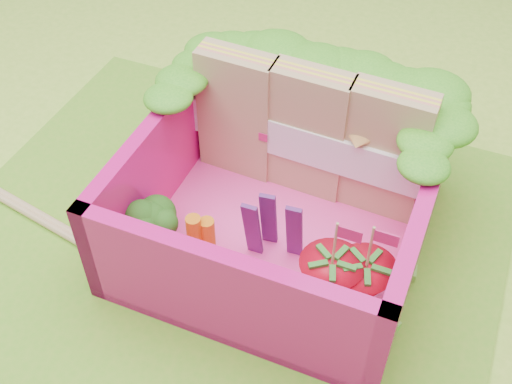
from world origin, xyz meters
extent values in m
plane|color=#90C838|center=(0.00, 0.00, 0.00)|extent=(14.00, 14.00, 0.00)
cube|color=#66AD27|center=(0.00, 0.00, 0.01)|extent=(2.60, 2.60, 0.03)
cube|color=#FF41A4|center=(0.26, 0.28, 0.06)|extent=(1.30, 1.30, 0.05)
cube|color=#D51177|center=(0.26, 0.90, 0.31)|extent=(1.30, 0.07, 0.55)
cube|color=#D51177|center=(0.26, -0.33, 0.31)|extent=(1.30, 0.07, 0.55)
cube|color=#D51177|center=(-0.36, 0.28, 0.31)|extent=(0.07, 1.30, 0.55)
cube|color=#D51177|center=(0.87, 0.28, 0.31)|extent=(0.07, 1.30, 0.55)
ellipsoid|color=#2D921A|center=(-0.24, 0.86, 0.64)|extent=(0.30, 0.30, 0.11)
ellipsoid|color=#2D921A|center=(-0.13, 0.86, 0.64)|extent=(0.30, 0.30, 0.11)
ellipsoid|color=#2D921A|center=(-0.02, 0.86, 0.64)|extent=(0.30, 0.30, 0.11)
ellipsoid|color=#2D921A|center=(0.09, 0.86, 0.64)|extent=(0.30, 0.30, 0.11)
ellipsoid|color=#2D921A|center=(0.20, 0.86, 0.64)|extent=(0.30, 0.30, 0.11)
ellipsoid|color=#2D921A|center=(0.31, 0.86, 0.64)|extent=(0.30, 0.30, 0.11)
ellipsoid|color=#2D921A|center=(0.42, 0.86, 0.64)|extent=(0.30, 0.30, 0.11)
ellipsoid|color=#2D921A|center=(0.53, 0.86, 0.64)|extent=(0.30, 0.30, 0.11)
ellipsoid|color=#2D921A|center=(0.64, 0.86, 0.64)|extent=(0.30, 0.30, 0.11)
ellipsoid|color=#2D921A|center=(0.76, 0.86, 0.64)|extent=(0.30, 0.30, 0.11)
ellipsoid|color=#2D921A|center=(-0.32, 0.38, 0.64)|extent=(0.27, 0.27, 0.10)
ellipsoid|color=#2D921A|center=(-0.32, 0.52, 0.64)|extent=(0.27, 0.27, 0.10)
ellipsoid|color=#2D921A|center=(-0.32, 0.66, 0.64)|extent=(0.27, 0.27, 0.10)
ellipsoid|color=#2D921A|center=(-0.32, 0.80, 0.64)|extent=(0.27, 0.27, 0.10)
ellipsoid|color=#2D921A|center=(0.84, 0.38, 0.64)|extent=(0.27, 0.27, 0.10)
ellipsoid|color=#2D921A|center=(0.84, 0.52, 0.64)|extent=(0.27, 0.27, 0.10)
ellipsoid|color=#2D921A|center=(0.84, 0.66, 0.64)|extent=(0.27, 0.27, 0.10)
ellipsoid|color=#2D921A|center=(0.84, 0.80, 0.64)|extent=(0.27, 0.27, 0.10)
cube|color=tan|center=(-0.11, 0.63, 0.42)|extent=(0.39, 0.16, 0.68)
cube|color=tan|center=(0.26, 0.63, 0.42)|extent=(0.39, 0.16, 0.68)
cube|color=tan|center=(0.63, 0.63, 0.42)|extent=(0.39, 0.16, 0.68)
cube|color=white|center=(0.26, 0.63, 0.38)|extent=(1.23, 0.22, 0.20)
cylinder|color=#79B055|center=(-0.24, -0.06, 0.15)|extent=(0.12, 0.12, 0.13)
ellipsoid|color=#1C4E15|center=(-0.24, -0.06, 0.27)|extent=(0.31, 0.31, 0.12)
cylinder|color=orange|center=(-0.04, -0.03, 0.21)|extent=(0.07, 0.07, 0.26)
cylinder|color=orange|center=(0.01, 0.01, 0.20)|extent=(0.07, 0.07, 0.23)
cube|color=#531C63|center=(0.20, 0.07, 0.27)|extent=(0.07, 0.02, 0.38)
cube|color=#531C63|center=(0.24, 0.16, 0.27)|extent=(0.07, 0.03, 0.38)
cube|color=#531C63|center=(0.37, 0.13, 0.27)|extent=(0.07, 0.03, 0.38)
cone|color=red|center=(0.59, -0.03, 0.22)|extent=(0.27, 0.27, 0.27)
cylinder|color=tan|center=(0.59, -0.03, 0.47)|extent=(0.01, 0.01, 0.24)
cube|color=#D1226C|center=(0.64, -0.03, 0.55)|extent=(0.10, 0.01, 0.06)
cone|color=red|center=(0.72, 0.01, 0.21)|extent=(0.26, 0.26, 0.26)
cylinder|color=tan|center=(0.72, 0.01, 0.46)|extent=(0.01, 0.01, 0.24)
cube|color=#D1226C|center=(0.77, 0.01, 0.54)|extent=(0.10, 0.01, 0.06)
cube|color=#6BC13C|center=(0.76, 0.22, 0.11)|extent=(0.33, 0.11, 0.05)
cube|color=#6BC13C|center=(0.76, -0.02, 0.11)|extent=(0.32, 0.18, 0.05)
cube|color=#6BC13C|center=(0.47, -0.09, 0.11)|extent=(0.28, 0.27, 0.05)
cube|color=tan|center=(-0.92, -0.08, 0.05)|extent=(2.00, 0.41, 0.04)
cube|color=tan|center=(-0.87, -0.07, 0.05)|extent=(2.00, 0.41, 0.04)
camera|label=1|loc=(0.93, -1.63, 2.39)|focal=45.00mm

